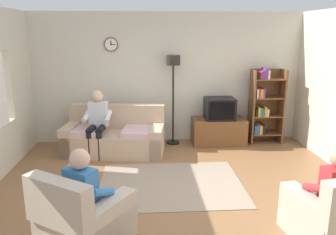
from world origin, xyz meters
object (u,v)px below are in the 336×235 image
object	(u,v)px
bookshelf	(264,105)
tv	(220,108)
tv_stand	(218,131)
couch	(115,137)
floor_lamp	(173,75)
person_on_couch	(97,120)
armchair_near_bookshelf	(333,218)
armchair_near_window	(84,220)
person_in_right_armchair	(331,189)
person_in_left_armchair	(88,191)

from	to	relation	value
bookshelf	tv	bearing A→B (deg)	-174.37
tv	tv_stand	bearing A→B (deg)	90.00
couch	tv	world-z (taller)	tv
floor_lamp	person_on_couch	xyz separation A→B (m)	(-1.48, -0.60, -0.75)
floor_lamp	armchair_near_bookshelf	bearing A→B (deg)	-67.41
couch	armchair_near_bookshelf	distance (m)	4.10
bookshelf	person_on_couch	xyz separation A→B (m)	(-3.40, -0.57, -0.10)
armchair_near_window	couch	bearing A→B (deg)	88.32
person_on_couch	person_in_right_armchair	world-z (taller)	person_on_couch
tv	armchair_near_bookshelf	xyz separation A→B (m)	(0.54, -3.47, -0.48)
tv	bookshelf	bearing A→B (deg)	5.63
tv_stand	tv	world-z (taller)	tv
couch	armchair_near_window	bearing A→B (deg)	-91.68
tv_stand	tv	distance (m)	0.49
tv_stand	bookshelf	distance (m)	1.10
armchair_near_window	person_on_couch	distance (m)	2.89
tv_stand	person_on_couch	xyz separation A→B (m)	(-2.43, -0.50, 0.42)
tv_stand	person_on_couch	world-z (taller)	person_on_couch
tv_stand	floor_lamp	size ratio (longest dim) A/B	0.59
couch	tv	size ratio (longest dim) A/B	3.33
couch	tv_stand	world-z (taller)	couch
bookshelf	person_in_right_armchair	xyz separation A→B (m)	(-0.43, -3.48, -0.20)
tv	floor_lamp	xyz separation A→B (m)	(-0.95, 0.12, 0.68)
tv_stand	person_in_right_armchair	xyz separation A→B (m)	(0.53, -3.41, 0.33)
couch	person_in_right_armchair	bearing A→B (deg)	-48.58
tv	armchair_near_window	bearing A→B (deg)	-123.68
floor_lamp	armchair_near_window	bearing A→B (deg)	-110.14
floor_lamp	person_in_left_armchair	world-z (taller)	floor_lamp
floor_lamp	armchair_near_window	xyz separation A→B (m)	(-1.27, -3.46, -1.16)
couch	floor_lamp	xyz separation A→B (m)	(1.18, 0.49, 1.14)
tv_stand	tv	xyz separation A→B (m)	(0.00, -0.02, 0.49)
couch	floor_lamp	distance (m)	1.71
armchair_near_bookshelf	person_in_right_armchair	size ratio (longest dim) A/B	0.89
person_on_couch	person_in_left_armchair	size ratio (longest dim) A/B	1.11
armchair_near_window	bookshelf	bearing A→B (deg)	47.13
armchair_near_window	armchair_near_bookshelf	world-z (taller)	same
person_on_couch	tv	bearing A→B (deg)	11.07
armchair_near_bookshelf	person_in_left_armchair	xyz separation A→B (m)	(-2.72, 0.22, 0.32)
person_in_left_armchair	person_in_right_armchair	distance (m)	2.70
armchair_near_bookshelf	armchair_near_window	bearing A→B (deg)	177.05
armchair_near_bookshelf	person_in_right_armchair	distance (m)	0.33
tv	floor_lamp	distance (m)	1.18
bookshelf	armchair_near_window	distance (m)	4.70
bookshelf	person_on_couch	world-z (taller)	bookshelf
tv_stand	armchair_near_bookshelf	world-z (taller)	armchair_near_bookshelf
couch	floor_lamp	bearing A→B (deg)	22.57
bookshelf	person_on_couch	size ratio (longest dim) A/B	1.28
floor_lamp	tv	bearing A→B (deg)	-7.38
person_in_left_armchair	person_in_right_armchair	size ratio (longest dim) A/B	1.00
bookshelf	floor_lamp	size ratio (longest dim) A/B	0.86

